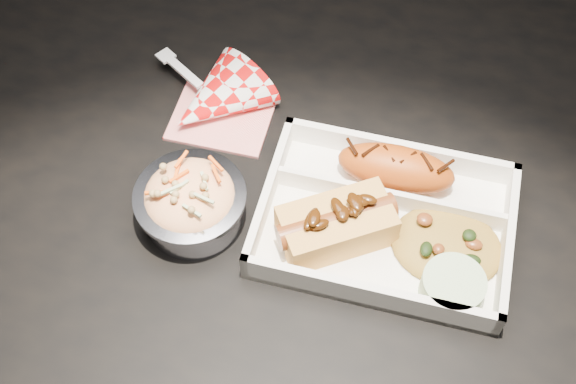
# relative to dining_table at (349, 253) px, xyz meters

# --- Properties ---
(dining_table) EXTENTS (1.20, 0.80, 0.75)m
(dining_table) POSITION_rel_dining_table_xyz_m (0.00, 0.00, 0.00)
(dining_table) COLOR black
(dining_table) RESTS_ON ground
(food_tray) EXTENTS (0.25, 0.18, 0.04)m
(food_tray) POSITION_rel_dining_table_xyz_m (0.03, -0.01, 0.10)
(food_tray) COLOR white
(food_tray) RESTS_ON dining_table
(fried_pastry) EXTENTS (0.12, 0.05, 0.05)m
(fried_pastry) POSITION_rel_dining_table_xyz_m (0.03, 0.04, 0.12)
(fried_pastry) COLOR #B64B12
(fried_pastry) RESTS_ON food_tray
(hotdog) EXTENTS (0.12, 0.11, 0.06)m
(hotdog) POSITION_rel_dining_table_xyz_m (-0.01, -0.04, 0.12)
(hotdog) COLOR #E0A14C
(hotdog) RESTS_ON food_tray
(fried_rice_mound) EXTENTS (0.11, 0.09, 0.03)m
(fried_rice_mound) POSITION_rel_dining_table_xyz_m (0.10, -0.02, 0.11)
(fried_rice_mound) COLOR #AD8332
(fried_rice_mound) RESTS_ON food_tray
(cupcake_liner) EXTENTS (0.06, 0.06, 0.03)m
(cupcake_liner) POSITION_rel_dining_table_xyz_m (0.11, -0.07, 0.11)
(cupcake_liner) COLOR #ACC897
(cupcake_liner) RESTS_ON food_tray
(foil_coleslaw_cup) EXTENTS (0.11, 0.11, 0.07)m
(foil_coleslaw_cup) POSITION_rel_dining_table_xyz_m (-0.16, -0.05, 0.12)
(foil_coleslaw_cup) COLOR silver
(foil_coleslaw_cup) RESTS_ON dining_table
(napkin_fork) EXTENTS (0.16, 0.15, 0.10)m
(napkin_fork) POSITION_rel_dining_table_xyz_m (-0.18, 0.09, 0.11)
(napkin_fork) COLOR red
(napkin_fork) RESTS_ON dining_table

